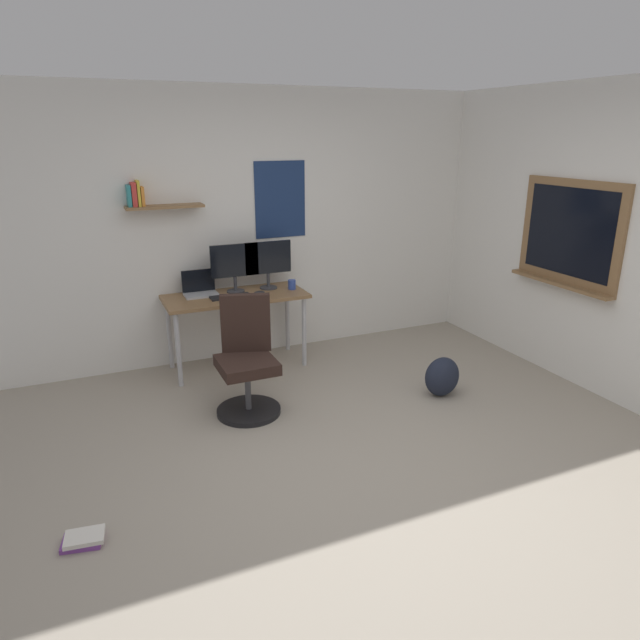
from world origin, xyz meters
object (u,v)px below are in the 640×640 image
office_chair (247,364)px  backpack (442,377)px  monitor_primary (235,264)px  monitor_secondary (268,261)px  keyboard (230,297)px  coffee_mug (292,285)px  laptop (200,289)px  computer_mouse (259,293)px  book_stack_on_floor (83,539)px  desk (236,303)px

office_chair → backpack: (1.61, -0.42, -0.23)m
backpack → monitor_primary: bearing=134.5°
office_chair → monitor_secondary: monitor_secondary is taller
keyboard → coffee_mug: bearing=4.5°
keyboard → coffee_mug: size_ratio=4.02×
office_chair → monitor_primary: bearing=78.3°
monitor_secondary → backpack: 1.97m
laptop → keyboard: (0.23, -0.21, -0.04)m
laptop → monitor_primary: size_ratio=0.67×
office_chair → laptop: laptop is taller
monitor_secondary → computer_mouse: monitor_secondary is taller
monitor_secondary → book_stack_on_floor: (-1.86, -2.20, -0.97)m
laptop → backpack: bearing=-40.4°
office_chair → coffee_mug: office_chair is taller
desk → laptop: 0.36m
computer_mouse → backpack: bearing=-45.9°
monitor_secondary → book_stack_on_floor: bearing=-130.3°
desk → monitor_secondary: monitor_secondary is taller
computer_mouse → coffee_mug: size_ratio=1.13×
desk → monitor_secondary: size_ratio=2.85×
book_stack_on_floor → desk: bearing=54.6°
monitor_secondary → computer_mouse: 0.34m
coffee_mug → computer_mouse: bearing=-171.8°
coffee_mug → backpack: size_ratio=0.26×
monitor_primary → book_stack_on_floor: (-1.53, -2.20, -0.97)m
desk → computer_mouse: 0.25m
laptop → book_stack_on_floor: 2.65m
laptop → backpack: laptop is taller
coffee_mug → book_stack_on_floor: coffee_mug is taller
desk → book_stack_on_floor: desk is taller
desk → backpack: desk is taller
desk → office_chair: 0.97m
monitor_primary → backpack: bearing=-45.5°
keyboard → coffee_mug: 0.63m
monitor_primary → keyboard: 0.32m
monitor_primary → coffee_mug: 0.59m
laptop → monitor_primary: 0.40m
laptop → computer_mouse: 0.56m
keyboard → book_stack_on_floor: (-1.43, -2.03, -0.71)m
monitor_secondary → coffee_mug: (0.20, -0.12, -0.22)m
desk → monitor_secondary: (0.36, 0.09, 0.35)m
keyboard → coffee_mug: coffee_mug is taller
monitor_primary → computer_mouse: size_ratio=4.46×
office_chair → book_stack_on_floor: 1.81m
office_chair → book_stack_on_floor: bearing=-138.1°
monitor_primary → backpack: (1.40, -1.43, -0.82)m
coffee_mug → desk: bearing=177.7°
computer_mouse → coffee_mug: bearing=8.2°
backpack → monitor_secondary: bearing=126.9°
coffee_mug → book_stack_on_floor: 3.02m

